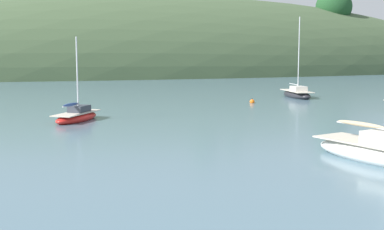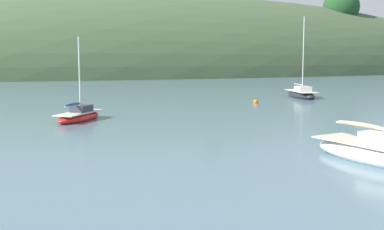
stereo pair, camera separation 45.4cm
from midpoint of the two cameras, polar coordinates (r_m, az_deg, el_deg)
name	(u,v)px [view 2 (the right image)]	position (r m, az deg, el deg)	size (l,w,h in m)	color
far_shoreline_hill	(192,74)	(102.96, 0.10, 4.70)	(150.00, 36.00, 33.93)	#425638
sailboat_yellow_far	(378,153)	(22.19, 21.03, -4.03)	(3.33, 6.48, 7.39)	white
sailboat_navy_dinghy	(301,94)	(51.27, 12.60, 2.35)	(2.86, 5.77, 8.17)	#232328
sailboat_orange_cutter	(79,116)	(33.95, -12.38, -0.10)	(3.96, 4.56, 5.68)	red
mooring_buoy_channel	(256,102)	(44.89, 7.57, 1.50)	(0.44, 0.44, 0.54)	orange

